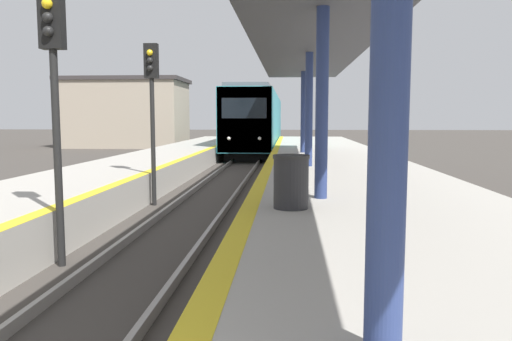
% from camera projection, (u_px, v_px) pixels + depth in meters
% --- Properties ---
extents(train, '(2.86, 23.97, 4.22)m').
position_uv_depth(train, '(259.00, 121.00, 37.14)').
color(train, black).
rests_on(train, ground).
extents(signal_near, '(0.36, 0.31, 4.31)m').
position_uv_depth(signal_near, '(54.00, 75.00, 7.67)').
color(signal_near, black).
rests_on(signal_near, ground).
extents(signal_mid, '(0.36, 0.31, 4.31)m').
position_uv_depth(signal_mid, '(152.00, 93.00, 13.23)').
color(signal_mid, black).
rests_on(signal_mid, ground).
extents(station_canopy, '(3.30, 25.32, 3.72)m').
position_uv_depth(station_canopy, '(315.00, 35.00, 12.19)').
color(station_canopy, navy).
rests_on(station_canopy, platform_right).
extents(trash_bin, '(0.61, 0.61, 0.90)m').
position_uv_depth(trash_bin, '(291.00, 182.00, 8.32)').
color(trash_bin, '#262628').
rests_on(trash_bin, platform_right).
extents(station_building, '(9.73, 6.01, 5.56)m').
position_uv_depth(station_building, '(126.00, 113.00, 40.66)').
color(station_building, tan).
rests_on(station_building, ground).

